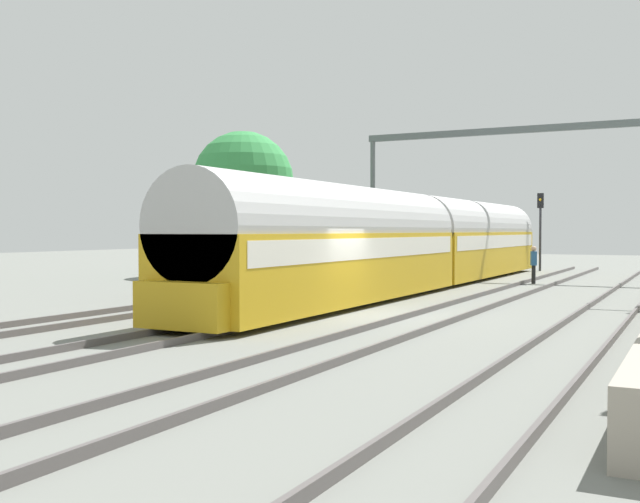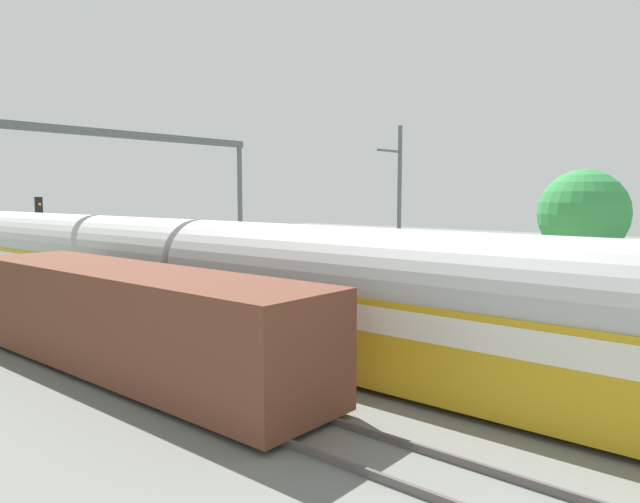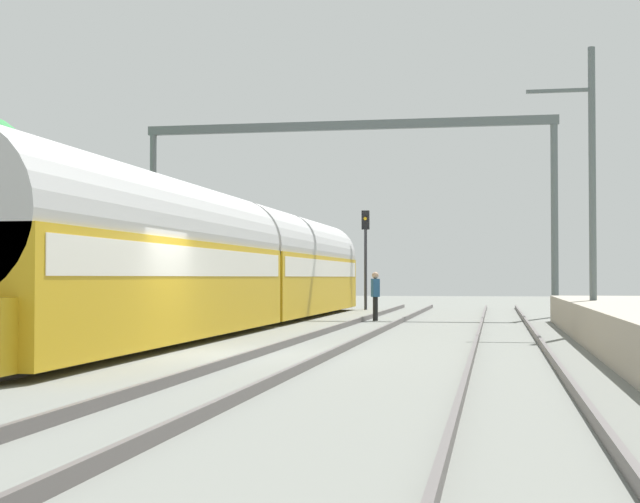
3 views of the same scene
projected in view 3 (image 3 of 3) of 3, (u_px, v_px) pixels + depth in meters
name	position (u px, v px, depth m)	size (l,w,h in m)	color
ground	(198.00, 354.00, 19.29)	(120.00, 120.00, 0.00)	slate
track_west	(101.00, 349.00, 19.66)	(1.51, 60.00, 0.16)	#585250
track_east	(298.00, 352.00, 18.92)	(1.51, 60.00, 0.16)	#585250
track_far_east	(511.00, 355.00, 18.18)	(1.52, 60.00, 0.16)	#585250
passenger_train	(236.00, 263.00, 29.90)	(2.93, 32.85, 3.82)	gold
freight_car	(80.00, 280.00, 28.37)	(2.80, 13.00, 2.70)	brown
person_crossing	(375.00, 292.00, 33.90)	(0.36, 0.46, 1.73)	black
railway_signal_far	(366.00, 246.00, 45.54)	(0.36, 0.30, 4.71)	#2D2D33
catenary_gantry	(346.00, 169.00, 38.72)	(16.77, 0.28, 7.86)	#556061
catenary_pole_east_mid	(591.00, 184.00, 26.79)	(1.90, 0.20, 8.00)	#556061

